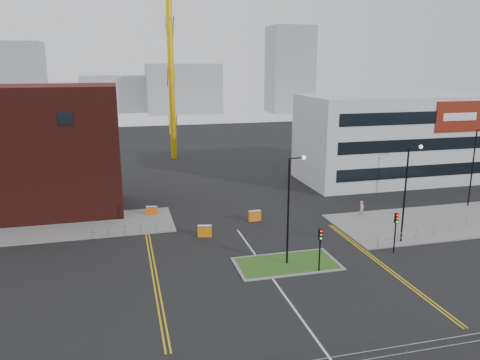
% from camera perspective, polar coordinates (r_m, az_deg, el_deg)
% --- Properties ---
extents(ground, '(200.00, 200.00, 0.00)m').
position_cam_1_polar(ground, '(32.49, 7.27, -16.15)').
color(ground, black).
rests_on(ground, ground).
extents(pavement_left, '(28.00, 8.00, 0.12)m').
position_cam_1_polar(pavement_left, '(51.50, -24.03, -5.55)').
color(pavement_left, slate).
rests_on(pavement_left, ground).
extents(pavement_right, '(24.00, 10.00, 0.12)m').
position_cam_1_polar(pavement_right, '(54.15, 23.82, -4.60)').
color(pavement_right, slate).
rests_on(pavement_right, ground).
extents(island_kerb, '(8.60, 4.60, 0.08)m').
position_cam_1_polar(island_kerb, '(39.76, 5.73, -10.12)').
color(island_kerb, slate).
rests_on(island_kerb, ground).
extents(grass_island, '(8.00, 4.00, 0.12)m').
position_cam_1_polar(grass_island, '(39.75, 5.73, -10.09)').
color(grass_island, '#264E1A').
rests_on(grass_island, ground).
extents(brick_building, '(24.20, 10.07, 14.24)m').
position_cam_1_polar(brick_building, '(56.16, -26.74, 2.90)').
color(brick_building, '#481612').
rests_on(brick_building, ground).
extents(office_block, '(25.00, 12.20, 12.00)m').
position_cam_1_polar(office_block, '(69.38, 17.89, 4.89)').
color(office_block, '#BBBEC0').
rests_on(office_block, ground).
extents(tower_crane, '(49.62, 20.52, 36.47)m').
position_cam_1_polar(tower_crane, '(80.56, -4.34, 20.44)').
color(tower_crane, '#EAB50D').
rests_on(tower_crane, ground).
extents(streetlamp_island, '(1.46, 0.36, 9.18)m').
position_cam_1_polar(streetlamp_island, '(37.96, 6.24, -2.66)').
color(streetlamp_island, black).
rests_on(streetlamp_island, ground).
extents(streetlamp_right_near, '(1.46, 0.36, 9.18)m').
position_cam_1_polar(streetlamp_right_near, '(45.11, 19.76, -0.72)').
color(streetlamp_right_near, black).
rests_on(streetlamp_right_near, ground).
extents(streetlamp_right_far, '(1.46, 0.36, 9.18)m').
position_cam_1_polar(streetlamp_right_far, '(59.74, 26.72, 2.08)').
color(streetlamp_right_far, black).
rests_on(streetlamp_right_far, ground).
extents(traffic_light_island, '(0.28, 0.33, 3.65)m').
position_cam_1_polar(traffic_light_island, '(37.77, 9.75, -7.44)').
color(traffic_light_island, black).
rests_on(traffic_light_island, ground).
extents(traffic_light_right, '(0.28, 0.33, 3.65)m').
position_cam_1_polar(traffic_light_right, '(43.10, 18.47, -5.24)').
color(traffic_light_right, black).
rests_on(traffic_light_right, ground).
extents(railing_front, '(24.05, 0.05, 1.10)m').
position_cam_1_polar(railing_front, '(27.48, 12.20, -20.66)').
color(railing_front, gray).
rests_on(railing_front, ground).
extents(railing_left, '(6.05, 0.05, 1.10)m').
position_cam_1_polar(railing_left, '(46.66, -13.92, -5.81)').
color(railing_left, gray).
rests_on(railing_left, ground).
extents(railing_right, '(19.05, 5.05, 1.10)m').
position_cam_1_polar(railing_right, '(51.19, 24.27, -4.85)').
color(railing_right, gray).
rests_on(railing_right, ground).
extents(centre_line, '(0.15, 30.00, 0.01)m').
position_cam_1_polar(centre_line, '(34.11, 6.00, -14.53)').
color(centre_line, silver).
rests_on(centre_line, ground).
extents(yellow_left_a, '(0.12, 24.00, 0.01)m').
position_cam_1_polar(yellow_left_a, '(39.54, -10.74, -10.51)').
color(yellow_left_a, gold).
rests_on(yellow_left_a, ground).
extents(yellow_left_b, '(0.12, 24.00, 0.01)m').
position_cam_1_polar(yellow_left_b, '(39.56, -10.30, -10.48)').
color(yellow_left_b, gold).
rests_on(yellow_left_b, ground).
extents(yellow_right_a, '(0.12, 20.00, 0.01)m').
position_cam_1_polar(yellow_right_a, '(41.20, 16.71, -9.84)').
color(yellow_right_a, gold).
rests_on(yellow_right_a, ground).
extents(yellow_right_b, '(0.12, 20.00, 0.01)m').
position_cam_1_polar(yellow_right_b, '(41.34, 17.07, -9.78)').
color(yellow_right_b, gold).
rests_on(yellow_right_b, ground).
extents(skyline_a, '(18.00, 12.00, 22.00)m').
position_cam_1_polar(skyline_a, '(148.98, -26.14, 10.67)').
color(skyline_a, gray).
rests_on(skyline_a, ground).
extents(skyline_b, '(24.00, 12.00, 16.00)m').
position_cam_1_polar(skyline_b, '(157.57, -6.88, 11.00)').
color(skyline_b, gray).
rests_on(skyline_b, ground).
extents(skyline_c, '(14.00, 12.00, 28.00)m').
position_cam_1_polar(skyline_c, '(160.95, 6.09, 13.22)').
color(skyline_c, gray).
rests_on(skyline_c, ground).
extents(skyline_d, '(30.00, 12.00, 12.00)m').
position_cam_1_polar(skyline_d, '(166.32, -13.58, 10.18)').
color(skyline_d, gray).
rests_on(skyline_d, ground).
extents(pedestrian, '(0.80, 0.75, 1.83)m').
position_cam_1_polar(pedestrian, '(52.41, 14.62, -3.44)').
color(pedestrian, pink).
rests_on(pedestrian, ground).
extents(barrier_left, '(1.26, 0.65, 1.01)m').
position_cam_1_polar(barrier_left, '(52.36, -10.71, -3.66)').
color(barrier_left, '#E85A0C').
rests_on(barrier_left, ground).
extents(barrier_mid, '(1.41, 0.74, 1.13)m').
position_cam_1_polar(barrier_mid, '(45.40, -4.32, -6.16)').
color(barrier_mid, orange).
rests_on(barrier_mid, ground).
extents(barrier_right, '(1.37, 0.58, 1.12)m').
position_cam_1_polar(barrier_right, '(49.67, 1.79, -4.33)').
color(barrier_right, orange).
rests_on(barrier_right, ground).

